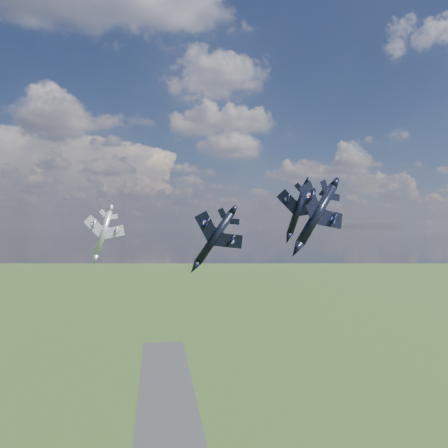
{
  "coord_description": "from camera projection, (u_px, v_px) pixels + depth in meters",
  "views": [
    {
      "loc": [
        -5.22,
        -69.23,
        83.36
      ],
      "look_at": [
        7.18,
        10.48,
        83.92
      ],
      "focal_mm": 35.0,
      "sensor_mm": 36.0,
      "label": 1
    }
  ],
  "objects": [
    {
      "name": "jet_lead_navy",
      "position": [
        215.0,
        238.0,
        76.4
      ],
      "size": [
        11.22,
        15.04,
        8.21
      ],
      "primitive_type": null,
      "rotation": [
        0.0,
        0.6,
        -0.08
      ],
      "color": "black"
    },
    {
      "name": "jet_right_navy",
      "position": [
        317.0,
        215.0,
        55.07
      ],
      "size": [
        12.39,
        14.62,
        7.37
      ],
      "primitive_type": null,
      "rotation": [
        0.0,
        0.64,
        0.35
      ],
      "color": "black"
    },
    {
      "name": "jet_high_navy",
      "position": [
        298.0,
        209.0,
        96.19
      ],
      "size": [
        15.05,
        17.85,
        6.58
      ],
      "primitive_type": null,
      "rotation": [
        0.0,
        0.33,
        -0.26
      ],
      "color": "black"
    },
    {
      "name": "jet_left_silver",
      "position": [
        103.0,
        233.0,
        95.04
      ],
      "size": [
        14.9,
        16.7,
        5.65
      ],
      "primitive_type": null,
      "rotation": [
        0.0,
        0.3,
        0.41
      ],
      "color": "#93969D"
    }
  ]
}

